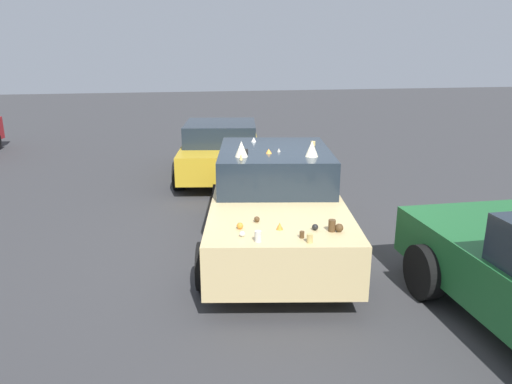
% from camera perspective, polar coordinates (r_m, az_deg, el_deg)
% --- Properties ---
extents(ground_plane, '(60.00, 60.00, 0.00)m').
position_cam_1_polar(ground_plane, '(7.51, 2.26, -6.47)').
color(ground_plane, '#38383A').
extents(art_car_decorated, '(4.67, 2.67, 1.69)m').
position_cam_1_polar(art_car_decorated, '(7.35, 2.29, -0.91)').
color(art_car_decorated, '#D8BC7F').
rests_on(art_car_decorated, ground).
extents(parked_sedan_behind_left, '(4.23, 2.47, 1.34)m').
position_cam_1_polar(parked_sedan_behind_left, '(11.54, -4.16, 5.16)').
color(parked_sedan_behind_left, gold).
rests_on(parked_sedan_behind_left, ground).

